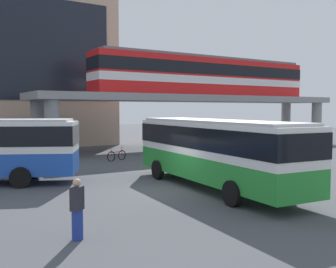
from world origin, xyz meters
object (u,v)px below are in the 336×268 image
bus_main (215,146)px  bicycle_brown (279,147)px  train (207,76)px  pedestrian_near_building (198,144)px  bicycle_black (230,149)px  pedestrian_waiting_near_stop (77,211)px  bicycle_blue (172,154)px  bicycle_red (117,156)px  bicycle_orange (265,145)px

bus_main → bicycle_brown: size_ratio=6.27×
train → pedestrian_near_building: size_ratio=14.31×
bicycle_black → pedestrian_waiting_near_stop: (-17.90, -14.21, 0.47)m
bicycle_blue → pedestrian_waiting_near_stop: (-12.15, -14.16, 0.47)m
bicycle_black → bus_main: bearing=-133.5°
bicycle_black → bicycle_red: bearing=174.2°
train → bicycle_blue: 12.47m
train → pedestrian_waiting_near_stop: 29.73m
train → pedestrian_near_building: train is taller
bicycle_brown → bicycle_red: size_ratio=1.04×
train → bicycle_red: size_ratio=14.00×
train → bicycle_orange: size_ratio=13.43×
bus_main → bicycle_orange: 19.47m
pedestrian_waiting_near_stop → bus_main: bearing=24.6°
bus_main → bicycle_orange: (15.38, 11.82, -1.63)m
bicycle_blue → pedestrian_waiting_near_stop: size_ratio=0.97×
train → bus_main: size_ratio=2.14×
bus_main → bicycle_red: size_ratio=6.54×
bicycle_brown → pedestrian_waiting_near_stop: 26.91m
pedestrian_near_building → pedestrian_waiting_near_stop: bearing=-135.2°
pedestrian_near_building → bicycle_black: bearing=-27.4°
bicycle_orange → pedestrian_waiting_near_stop: pedestrian_waiting_near_stop is taller
bicycle_orange → pedestrian_near_building: 7.65m
bicycle_brown → bicycle_black: same height
train → bicycle_brown: (2.73, -7.03, -6.64)m
bicycle_black → pedestrian_near_building: size_ratio=0.99×
bus_main → bicycle_red: bus_main is taller
bicycle_orange → pedestrian_waiting_near_stop: size_ratio=1.02×
bicycle_black → pedestrian_near_building: pedestrian_near_building is taller
bus_main → train: bearing=53.6°
bus_main → pedestrian_near_building: size_ratio=6.68×
bicycle_brown → bicycle_black: size_ratio=1.08×
bicycle_red → pedestrian_waiting_near_stop: 17.24m
train → bicycle_brown: bearing=-68.8°
bicycle_brown → bus_main: bearing=-146.7°
bicycle_orange → bicycle_black: size_ratio=1.08×
bicycle_brown → pedestrian_near_building: 7.85m
bicycle_blue → train: bearing=38.2°
bus_main → bicycle_blue: 11.57m
bicycle_orange → bicycle_black: bearing=-167.5°
bicycle_black → bicycle_blue: same height
pedestrian_near_building → bicycle_red: bearing=-178.2°
pedestrian_waiting_near_stop → bicycle_orange: bearing=33.6°
bicycle_orange → pedestrian_near_building: pedestrian_near_building is taller
bicycle_blue → pedestrian_waiting_near_stop: 18.67m
bicycle_brown → bicycle_black: bearing=174.0°
bicycle_brown → bicycle_blue: size_ratio=1.04×
bicycle_red → bicycle_black: bearing=-5.8°
bicycle_red → pedestrian_near_building: (7.44, 0.23, 0.43)m
bus_main → bicycle_brown: bearing=33.3°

